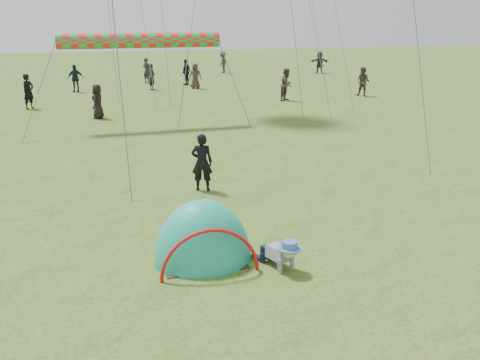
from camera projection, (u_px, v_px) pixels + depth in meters
name	position (u px, v px, depth m)	size (l,w,h in m)	color
ground	(278.00, 289.00, 9.25)	(140.00, 140.00, 0.00)	#23590F
crawling_toddler	(281.00, 252.00, 9.94)	(0.58, 0.82, 0.63)	black
popup_tent	(203.00, 260.00, 10.35)	(1.89, 1.56, 2.45)	#138B67
standing_adult	(202.00, 162.00, 14.33)	(0.57, 0.37, 1.57)	black
crowd_person_0	(147.00, 70.00, 38.08)	(0.65, 0.42, 1.77)	#232229
crowd_person_2	(186.00, 72.00, 36.89)	(1.04, 0.43, 1.77)	black
crowd_person_4	(98.00, 101.00, 24.64)	(0.77, 0.50, 1.58)	black
crowd_person_6	(152.00, 77.00, 34.41)	(0.61, 0.40, 1.67)	black
crowd_person_7	(363.00, 82.00, 31.68)	(0.83, 0.65, 1.71)	#433731
crowd_person_8	(75.00, 78.00, 33.41)	(1.00, 0.42, 1.71)	black
crowd_person_9	(223.00, 62.00, 45.04)	(1.14, 0.65, 1.76)	#2E2F36
crowd_person_10	(195.00, 76.00, 35.10)	(0.80, 0.52, 1.64)	#352724
crowd_person_11	(320.00, 62.00, 44.92)	(1.66, 0.53, 1.79)	#202F39
crowd_person_12	(28.00, 92.00, 27.17)	(0.65, 0.43, 1.79)	black
crowd_person_13	(287.00, 85.00, 29.99)	(0.87, 0.68, 1.80)	#3C332D
rainbow_tube_kite	(140.00, 40.00, 22.08)	(0.64, 0.64, 6.68)	red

